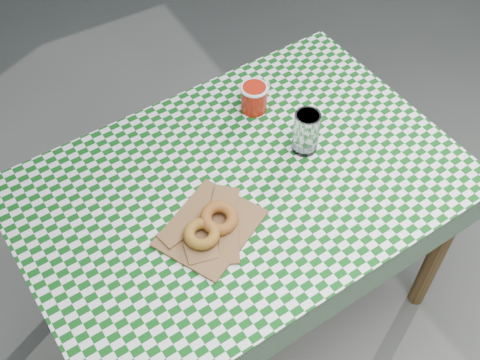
# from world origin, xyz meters

# --- Properties ---
(ground) EXTENTS (60.00, 60.00, 0.00)m
(ground) POSITION_xyz_m (0.00, 0.00, 0.00)
(ground) COLOR #4D4E49
(ground) RESTS_ON ground
(table) EXTENTS (1.34, 0.94, 0.75)m
(table) POSITION_xyz_m (0.01, -0.19, 0.38)
(table) COLOR brown
(table) RESTS_ON ground
(tablecloth) EXTENTS (1.37, 0.96, 0.01)m
(tablecloth) POSITION_xyz_m (0.01, -0.19, 0.75)
(tablecloth) COLOR #0B4811
(tablecloth) RESTS_ON table
(paper_bag) EXTENTS (0.34, 0.32, 0.01)m
(paper_bag) POSITION_xyz_m (-0.15, -0.29, 0.76)
(paper_bag) COLOR brown
(paper_bag) RESTS_ON tablecloth
(bagel_front) EXTENTS (0.10, 0.10, 0.03)m
(bagel_front) POSITION_xyz_m (-0.18, -0.31, 0.79)
(bagel_front) COLOR #98611F
(bagel_front) RESTS_ON paper_bag
(bagel_back) EXTENTS (0.11, 0.11, 0.03)m
(bagel_back) POSITION_xyz_m (-0.12, -0.29, 0.79)
(bagel_back) COLOR brown
(bagel_back) RESTS_ON paper_bag
(coffee_mug) EXTENTS (0.22, 0.22, 0.10)m
(coffee_mug) POSITION_xyz_m (0.21, 0.06, 0.80)
(coffee_mug) COLOR #991809
(coffee_mug) RESTS_ON tablecloth
(drinking_glass) EXTENTS (0.09, 0.09, 0.14)m
(drinking_glass) POSITION_xyz_m (0.25, -0.17, 0.83)
(drinking_glass) COLOR silver
(drinking_glass) RESTS_ON tablecloth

